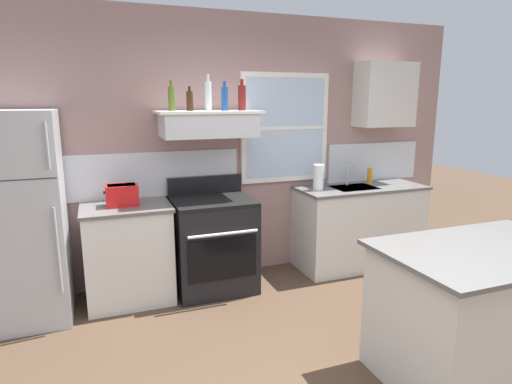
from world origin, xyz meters
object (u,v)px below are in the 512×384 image
Objects in this scene: bottle_blue_liqueur at (225,98)px; dish_soap_bottle at (370,176)px; bottle_brown_stout at (190,101)px; bottle_clear_tall at (208,95)px; stove_range at (213,243)px; kitchen_island at (482,312)px; paper_towel_roll at (319,177)px; toaster at (122,195)px; bottle_olive_oil_square at (172,98)px; refrigerator at (19,219)px; bottle_red_label_wine at (242,97)px.

bottle_blue_liqueur is 1.93m from dish_soap_bottle.
bottle_brown_stout is 0.66× the size of bottle_clear_tall.
stove_range is 2.37m from kitchen_island.
stove_range is 4.94× the size of bottle_brown_stout.
stove_range is 3.28× the size of bottle_clear_tall.
toaster is at bearing 179.63° from paper_towel_roll.
bottle_clear_tall reaches higher than stove_range.
kitchen_island is (1.16, -2.03, -1.40)m from bottle_blue_liqueur.
stove_range is at bearing -178.17° from paper_towel_roll.
dish_soap_bottle is (0.71, 0.10, -0.04)m from paper_towel_roll.
bottle_olive_oil_square reaches higher than dish_soap_bottle.
refrigerator reaches higher than toaster.
dish_soap_bottle is (1.72, 0.08, -0.86)m from bottle_blue_liqueur.
bottle_brown_stout reaches higher than refrigerator.
bottle_clear_tall is 0.16m from bottle_blue_liqueur.
bottle_clear_tall is at bearing 178.11° from paper_towel_roll.
bottle_brown_stout is at bearing 176.12° from bottle_blue_liqueur.
stove_range is 1.44m from bottle_red_label_wine.
bottle_clear_tall is (0.00, 0.08, 1.42)m from stove_range.
refrigerator is at bearing -177.45° from bottle_blue_liqueur.
bottle_blue_liqueur reaches higher than kitchen_island.
dish_soap_bottle is at bearing 0.18° from bottle_olive_oil_square.
bottle_red_label_wine reaches higher than bottle_blue_liqueur.
dish_soap_bottle is (1.88, 0.06, -0.88)m from bottle_clear_tall.
paper_towel_roll is at bearing -172.01° from dish_soap_bottle.
stove_range is (0.82, -0.05, -0.54)m from toaster.
stove_range is at bearing 0.80° from refrigerator.
bottle_brown_stout is 0.82× the size of bottle_blue_liqueur.
refrigerator is 5.95× the size of toaster.
bottle_clear_tall is at bearing 1.78° from toaster.
refrigerator is 1.70m from stove_range.
bottle_brown_stout is 1.23× the size of dish_soap_bottle.
dish_soap_bottle is (2.21, 0.01, -0.86)m from bottle_olive_oil_square.
dish_soap_bottle is (1.56, 0.09, -0.87)m from bottle_red_label_wine.
bottle_blue_liqueur is (1.81, 0.08, 0.97)m from refrigerator.
stove_range is 1.30m from paper_towel_roll.
bottle_olive_oil_square is 0.93× the size of bottle_red_label_wine.
toaster is 0.21× the size of kitchen_island.
bottle_brown_stout is at bearing 2.62° from toaster.
stove_range and dish_soap_bottle have the same top height.
bottle_brown_stout is (0.16, -0.05, -0.02)m from bottle_olive_oil_square.
bottle_blue_liqueur is (0.16, -0.02, -0.03)m from bottle_clear_tall.
kitchen_island is at bearing -63.67° from bottle_red_label_wine.
bottle_blue_liqueur reaches higher than toaster.
stove_range is 1.42m from bottle_clear_tall.
bottle_red_label_wine is 0.21× the size of kitchen_island.
bottle_clear_tall is at bearing -1.36° from bottle_brown_stout.
toaster is at bearing 136.68° from kitchen_island.
refrigerator is 2.05m from bottle_blue_liqueur.
bottle_blue_liqueur is 1.30m from paper_towel_roll.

